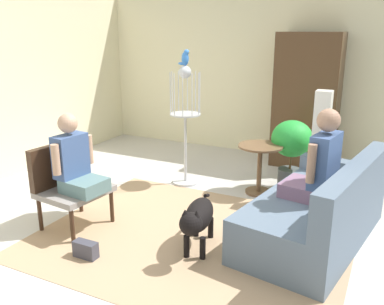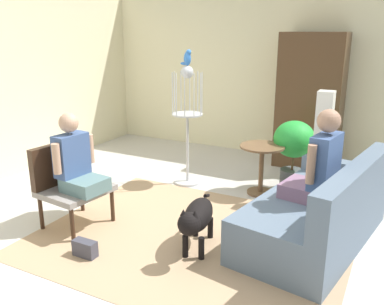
{
  "view_description": "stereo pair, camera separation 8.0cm",
  "coord_description": "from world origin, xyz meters",
  "px_view_note": "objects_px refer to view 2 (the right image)",
  "views": [
    {
      "loc": [
        1.71,
        -3.48,
        2.03
      ],
      "look_at": [
        -0.04,
        0.08,
        0.85
      ],
      "focal_mm": 38.86,
      "sensor_mm": 36.0,
      "label": 1
    },
    {
      "loc": [
        1.78,
        -3.44,
        2.03
      ],
      "look_at": [
        -0.04,
        0.08,
        0.85
      ],
      "focal_mm": 38.86,
      "sensor_mm": 36.0,
      "label": 2
    }
  ],
  "objects_px": {
    "couch": "(320,213)",
    "person_on_couch": "(319,165)",
    "dog": "(197,217)",
    "potted_plant": "(294,146)",
    "round_end_table": "(262,162)",
    "armoire_cabinet": "(310,101)",
    "column_lamp": "(321,149)",
    "armchair": "(67,179)",
    "bird_cage_stand": "(187,124)",
    "handbag": "(85,249)",
    "parrot": "(187,58)",
    "person_on_armchair": "(76,161)"
  },
  "relations": [
    {
      "from": "potted_plant",
      "to": "armoire_cabinet",
      "type": "relative_size",
      "value": 0.46
    },
    {
      "from": "bird_cage_stand",
      "to": "armoire_cabinet",
      "type": "height_order",
      "value": "armoire_cabinet"
    },
    {
      "from": "couch",
      "to": "handbag",
      "type": "distance_m",
      "value": 2.27
    },
    {
      "from": "person_on_couch",
      "to": "parrot",
      "type": "xyz_separation_m",
      "value": [
        -1.86,
        0.86,
        0.88
      ]
    },
    {
      "from": "round_end_table",
      "to": "potted_plant",
      "type": "distance_m",
      "value": 0.48
    },
    {
      "from": "bird_cage_stand",
      "to": "parrot",
      "type": "bearing_deg",
      "value": -0.0
    },
    {
      "from": "bird_cage_stand",
      "to": "parrot",
      "type": "distance_m",
      "value": 0.85
    },
    {
      "from": "person_on_armchair",
      "to": "armoire_cabinet",
      "type": "xyz_separation_m",
      "value": [
        1.66,
        3.19,
        0.26
      ]
    },
    {
      "from": "round_end_table",
      "to": "parrot",
      "type": "xyz_separation_m",
      "value": [
        -1.01,
        -0.09,
        1.26
      ]
    },
    {
      "from": "couch",
      "to": "person_on_armchair",
      "type": "distance_m",
      "value": 2.5
    },
    {
      "from": "armoire_cabinet",
      "to": "armchair",
      "type": "bearing_deg",
      "value": -119.88
    },
    {
      "from": "person_on_couch",
      "to": "armoire_cabinet",
      "type": "xyz_separation_m",
      "value": [
        -0.61,
        2.38,
        0.2
      ]
    },
    {
      "from": "bird_cage_stand",
      "to": "handbag",
      "type": "relative_size",
      "value": 6.82
    },
    {
      "from": "parrot",
      "to": "potted_plant",
      "type": "relative_size",
      "value": 0.22
    },
    {
      "from": "dog",
      "to": "parrot",
      "type": "height_order",
      "value": "parrot"
    },
    {
      "from": "column_lamp",
      "to": "handbag",
      "type": "relative_size",
      "value": 5.85
    },
    {
      "from": "round_end_table",
      "to": "dog",
      "type": "height_order",
      "value": "round_end_table"
    },
    {
      "from": "person_on_couch",
      "to": "armoire_cabinet",
      "type": "bearing_deg",
      "value": 104.33
    },
    {
      "from": "round_end_table",
      "to": "armoire_cabinet",
      "type": "height_order",
      "value": "armoire_cabinet"
    },
    {
      "from": "couch",
      "to": "bird_cage_stand",
      "type": "xyz_separation_m",
      "value": [
        -1.92,
        0.85,
        0.53
      ]
    },
    {
      "from": "armchair",
      "to": "dog",
      "type": "relative_size",
      "value": 0.96
    },
    {
      "from": "person_on_couch",
      "to": "handbag",
      "type": "bearing_deg",
      "value": -144.81
    },
    {
      "from": "column_lamp",
      "to": "armoire_cabinet",
      "type": "distance_m",
      "value": 1.49
    },
    {
      "from": "person_on_couch",
      "to": "armoire_cabinet",
      "type": "relative_size",
      "value": 0.45
    },
    {
      "from": "person_on_couch",
      "to": "column_lamp",
      "type": "relative_size",
      "value": 0.66
    },
    {
      "from": "bird_cage_stand",
      "to": "armoire_cabinet",
      "type": "bearing_deg",
      "value": 50.27
    },
    {
      "from": "dog",
      "to": "potted_plant",
      "type": "xyz_separation_m",
      "value": [
        0.39,
        1.97,
        0.25
      ]
    },
    {
      "from": "bird_cage_stand",
      "to": "handbag",
      "type": "height_order",
      "value": "bird_cage_stand"
    },
    {
      "from": "round_end_table",
      "to": "armoire_cabinet",
      "type": "relative_size",
      "value": 0.32
    },
    {
      "from": "column_lamp",
      "to": "handbag",
      "type": "bearing_deg",
      "value": -126.08
    },
    {
      "from": "couch",
      "to": "column_lamp",
      "type": "relative_size",
      "value": 1.48
    },
    {
      "from": "armchair",
      "to": "armoire_cabinet",
      "type": "distance_m",
      "value": 3.7
    },
    {
      "from": "dog",
      "to": "person_on_couch",
      "type": "bearing_deg",
      "value": 36.85
    },
    {
      "from": "person_on_couch",
      "to": "column_lamp",
      "type": "bearing_deg",
      "value": 98.81
    },
    {
      "from": "person_on_armchair",
      "to": "potted_plant",
      "type": "distance_m",
      "value": 2.71
    },
    {
      "from": "handbag",
      "to": "couch",
      "type": "bearing_deg",
      "value": 34.75
    },
    {
      "from": "couch",
      "to": "potted_plant",
      "type": "relative_size",
      "value": 2.18
    },
    {
      "from": "couch",
      "to": "handbag",
      "type": "height_order",
      "value": "couch"
    },
    {
      "from": "handbag",
      "to": "bird_cage_stand",
      "type": "bearing_deg",
      "value": 91.61
    },
    {
      "from": "couch",
      "to": "potted_plant",
      "type": "xyz_separation_m",
      "value": [
        -0.59,
        1.26,
        0.29
      ]
    },
    {
      "from": "couch",
      "to": "dog",
      "type": "distance_m",
      "value": 1.22
    },
    {
      "from": "round_end_table",
      "to": "dog",
      "type": "bearing_deg",
      "value": -92.7
    },
    {
      "from": "round_end_table",
      "to": "column_lamp",
      "type": "relative_size",
      "value": 0.47
    },
    {
      "from": "column_lamp",
      "to": "bird_cage_stand",
      "type": "bearing_deg",
      "value": -175.56
    },
    {
      "from": "couch",
      "to": "person_on_couch",
      "type": "distance_m",
      "value": 0.5
    },
    {
      "from": "couch",
      "to": "parrot",
      "type": "bearing_deg",
      "value": 156.03
    },
    {
      "from": "bird_cage_stand",
      "to": "couch",
      "type": "bearing_deg",
      "value": -23.93
    },
    {
      "from": "person_on_armchair",
      "to": "armoire_cabinet",
      "type": "height_order",
      "value": "armoire_cabinet"
    },
    {
      "from": "couch",
      "to": "person_on_couch",
      "type": "bearing_deg",
      "value": -166.0
    },
    {
      "from": "armchair",
      "to": "person_on_armchair",
      "type": "relative_size",
      "value": 1.09
    }
  ]
}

